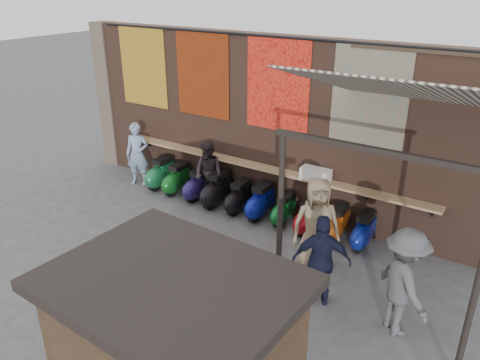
{
  "coord_description": "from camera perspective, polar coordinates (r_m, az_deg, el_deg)",
  "views": [
    {
      "loc": [
        5.06,
        -6.24,
        5.13
      ],
      "look_at": [
        0.18,
        1.2,
        1.23
      ],
      "focal_mm": 35.0,
      "sensor_mm": 36.0,
      "label": 1
    }
  ],
  "objects": [
    {
      "name": "ground",
      "position": [
        9.53,
        -4.95,
        -8.98
      ],
      "size": [
        70.0,
        70.0,
        0.0
      ],
      "primitive_type": "plane",
      "color": "#474749",
      "rests_on": "ground"
    },
    {
      "name": "brick_wall",
      "position": [
        10.74,
        3.59,
        6.69
      ],
      "size": [
        10.0,
        0.4,
        4.0
      ],
      "primitive_type": "cube",
      "color": "brown",
      "rests_on": "ground"
    },
    {
      "name": "pier_left",
      "position": [
        13.96,
        -15.54,
        9.88
      ],
      "size": [
        0.5,
        0.5,
        4.0
      ],
      "primitive_type": "cube",
      "color": "#4C4238",
      "rests_on": "ground"
    },
    {
      "name": "eating_counter",
      "position": [
        10.74,
        2.48,
        1.62
      ],
      "size": [
        8.0,
        0.32,
        0.05
      ],
      "primitive_type": "cube",
      "color": "#9E7A51",
      "rests_on": "brick_wall"
    },
    {
      "name": "shelf_box",
      "position": [
        10.07,
        9.2,
        0.71
      ],
      "size": [
        0.64,
        0.3,
        0.25
      ],
      "primitive_type": "cube",
      "color": "white",
      "rests_on": "eating_counter"
    },
    {
      "name": "tapestry_redgold",
      "position": [
        12.47,
        -11.73,
        13.38
      ],
      "size": [
        1.5,
        0.02,
        2.0
      ],
      "primitive_type": "cube",
      "color": "maroon",
      "rests_on": "brick_wall"
    },
    {
      "name": "tapestry_sun",
      "position": [
        11.24,
        -4.58,
        12.68
      ],
      "size": [
        1.5,
        0.02,
        2.0
      ],
      "primitive_type": "cube",
      "color": "#C03B0B",
      "rests_on": "brick_wall"
    },
    {
      "name": "tapestry_orange",
      "position": [
        10.16,
        4.6,
        11.51
      ],
      "size": [
        1.5,
        0.02,
        2.0
      ],
      "primitive_type": "cube",
      "color": "red",
      "rests_on": "brick_wall"
    },
    {
      "name": "tapestry_multi",
      "position": [
        9.39,
        15.48,
        9.73
      ],
      "size": [
        1.5,
        0.02,
        2.0
      ],
      "primitive_type": "cube",
      "color": "#236D81",
      "rests_on": "brick_wall"
    },
    {
      "name": "hang_rail",
      "position": [
        10.14,
        3.2,
        17.14
      ],
      "size": [
        9.5,
        0.06,
        0.06
      ],
      "primitive_type": "cylinder",
      "rotation": [
        0.0,
        1.57,
        0.0
      ],
      "color": "black",
      "rests_on": "brick_wall"
    },
    {
      "name": "scooter_stool_0",
      "position": [
        12.35,
        -9.53,
        0.83
      ],
      "size": [
        0.38,
        0.85,
        0.81
      ],
      "primitive_type": null,
      "color": "#175F37",
      "rests_on": "ground"
    },
    {
      "name": "scooter_stool_1",
      "position": [
        11.97,
        -7.6,
        0.12
      ],
      "size": [
        0.36,
        0.81,
        0.77
      ],
      "primitive_type": null,
      "color": "#105119",
      "rests_on": "ground"
    },
    {
      "name": "scooter_stool_2",
      "position": [
        11.59,
        -5.1,
        -0.6
      ],
      "size": [
        0.36,
        0.81,
        0.77
      ],
      "primitive_type": null,
      "color": "navy",
      "rests_on": "ground"
    },
    {
      "name": "scooter_stool_3",
      "position": [
        11.23,
        -2.79,
        -1.16
      ],
      "size": [
        0.4,
        0.88,
        0.84
      ],
      "primitive_type": null,
      "color": "black",
      "rests_on": "ground"
    },
    {
      "name": "scooter_stool_4",
      "position": [
        10.92,
        -0.11,
        -2.12
      ],
      "size": [
        0.36,
        0.79,
        0.75
      ],
      "primitive_type": null,
      "color": "black",
      "rests_on": "ground"
    },
    {
      "name": "scooter_stool_5",
      "position": [
        10.66,
        2.57,
        -2.67
      ],
      "size": [
        0.38,
        0.85,
        0.81
      ],
      "primitive_type": null,
      "color": "navy",
      "rests_on": "ground"
    },
    {
      "name": "scooter_stool_6",
      "position": [
        10.47,
        5.38,
        -3.62
      ],
      "size": [
        0.33,
        0.73,
        0.69
      ],
      "primitive_type": null,
      "color": "#0C5821",
      "rests_on": "ground"
    },
    {
      "name": "scooter_stool_7",
      "position": [
        10.18,
        8.27,
        -4.45
      ],
      "size": [
        0.35,
        0.78,
        0.74
      ],
      "primitive_type": null,
      "color": "maroon",
      "rests_on": "ground"
    },
    {
      "name": "scooter_stool_8",
      "position": [
        10.0,
        11.72,
        -5.27
      ],
      "size": [
        0.35,
        0.78,
        0.74
      ],
      "primitive_type": null,
      "color": "#993D0D",
      "rests_on": "ground"
    },
    {
      "name": "scooter_stool_9",
      "position": [
        9.85,
        14.85,
        -6.08
      ],
      "size": [
        0.35,
        0.78,
        0.74
      ],
      "primitive_type": null,
      "color": "navy",
      "rests_on": "ground"
    },
    {
      "name": "diner_left",
      "position": [
        12.55,
        -12.41,
        3.11
      ],
      "size": [
        0.72,
        0.61,
        1.67
      ],
      "primitive_type": "imported",
      "rotation": [
        0.0,
        0.0,
        0.41
      ],
      "color": "#788FAF",
      "rests_on": "ground"
    },
    {
      "name": "diner_right",
      "position": [
        11.25,
        -3.85,
        0.85
      ],
      "size": [
        0.82,
        0.67,
        1.55
      ],
      "primitive_type": "imported",
      "rotation": [
        0.0,
        0.0,
        -0.12
      ],
      "color": "#2E2429",
      "rests_on": "ground"
    },
    {
      "name": "shopper_navy",
      "position": [
        7.9,
        9.91,
        -9.71
      ],
      "size": [
        1.05,
        0.78,
        1.65
      ],
      "primitive_type": "imported",
      "rotation": [
        0.0,
        0.0,
        3.58
      ],
      "color": "black",
      "rests_on": "ground"
    },
    {
      "name": "shopper_grey",
      "position": [
        7.59,
        19.27,
        -11.74
      ],
      "size": [
        1.31,
        1.27,
        1.79
      ],
      "primitive_type": "imported",
      "rotation": [
        0.0,
        0.0,
        2.41
      ],
      "color": "#4E4F53",
      "rests_on": "ground"
    },
    {
      "name": "shopper_tan",
      "position": [
        8.82,
        9.27,
        -5.28
      ],
      "size": [
        1.05,
        0.99,
        1.81
      ],
      "primitive_type": "imported",
      "rotation": [
        0.0,
        0.0,
        0.65
      ],
      "color": "#867255",
      "rests_on": "ground"
    },
    {
      "name": "stall_roof",
      "position": [
        4.66,
        -8.27,
        -12.32
      ],
      "size": [
        2.52,
        1.98,
        0.12
      ],
      "primitive_type": "cube",
      "rotation": [
        0.0,
        0.0,
        -0.05
      ],
      "color": "black",
      "rests_on": "market_stall"
    },
    {
      "name": "stall_sign",
      "position": [
        5.58,
        -1.68,
        -14.17
      ],
      "size": [
        1.2,
        0.1,
        0.5
      ],
      "primitive_type": "cube",
      "rotation": [
        0.0,
        0.0,
        -0.05
      ],
      "color": "gold",
      "rests_on": "market_stall"
    },
    {
      "name": "stall_shelf",
      "position": [
        6.14,
        -1.58,
        -20.42
      ],
      "size": [
        1.8,
        0.19,
        0.06
      ],
      "primitive_type": "cube",
      "rotation": [
        0.0,
        0.0,
        -0.05
      ],
      "color": "#473321",
      "rests_on": "market_stall"
    },
    {
      "name": "awning_canvas",
      "position": [
        7.48,
        20.76,
        9.99
      ],
      "size": [
        3.2,
        3.28,
        0.97
      ],
      "primitive_type": "cube",
      "rotation": [
        -0.28,
        0.0,
        0.0
      ],
      "color": "beige",
      "rests_on": "brick_wall"
    },
    {
      "name": "awning_ledger",
      "position": [
        8.95,
        23.66,
        14.22
      ],
      "size": [
        3.3,
        0.08,
        0.12
      ],
      "primitive_type": "cube",
      "color": "#33261C",
      "rests_on": "brick_wall"
    },
    {
      "name": "awning_header",
      "position": [
        6.2,
        16.79,
        3.35
      ],
      "size": [
        3.0,
        0.08,
        0.08
      ],
      "primitive_type": "cube",
      "color": "black",
      "rests_on": "awning_post_left"
    },
    {
      "name": "awning_post_left",
      "position": [
        7.3,
        4.87,
        -5.74
      ],
      "size": [
        0.09,
        0.09,
        3.1
      ],
      "primitive_type": "cylinder",
      "color": "black",
      "rests_on": "ground"
    },
    {
      "name": "awning_post_right",
      "position": [
        6.68,
        26.88,
        -11.63
      ],
      "size": [
        0.09,
        0.09,
        3.1
      ],
      "primitive_type": "cylinder",
      "color": "black",
      "rests_on": "ground"
    }
  ]
}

